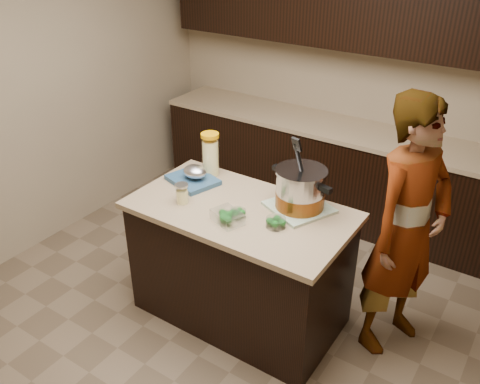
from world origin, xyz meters
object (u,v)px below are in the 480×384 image
Objects in this scene: island at (240,263)px; person at (407,230)px; stock_pot at (300,191)px; lemonade_pitcher at (210,156)px.

island is 0.83× the size of person.
person reaches higher than stock_pot.
stock_pot is at bearing 126.60° from person.
lemonade_pitcher is at bearing 115.31° from person.
lemonade_pitcher is 0.18× the size of person.
person is (0.66, 0.18, -0.16)m from stock_pot.
stock_pot reaches higher than island.
island is at bearing -32.73° from lemonade_pitcher.
island is at bearing -134.48° from stock_pot.
stock_pot is at bearing -5.94° from lemonade_pitcher.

